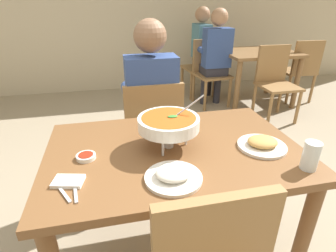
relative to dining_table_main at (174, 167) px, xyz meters
name	(u,v)px	position (x,y,z in m)	size (l,w,h in m)	color
ground_plane	(173,252)	(0.00, 0.00, -0.63)	(16.00, 16.00, 0.00)	gray
dining_table_main	(174,167)	(0.00, 0.00, 0.00)	(1.26, 0.82, 0.75)	brown
chair_diner_main	(153,130)	(0.00, 0.70, -0.12)	(0.44, 0.44, 0.90)	olive
diner_main	(151,99)	(0.00, 0.73, 0.11)	(0.40, 0.45, 1.31)	#2D2D38
curry_bowl	(169,123)	(-0.03, 0.02, 0.24)	(0.33, 0.30, 0.26)	silver
rice_plate	(173,175)	(-0.07, -0.25, 0.13)	(0.24, 0.24, 0.06)	white
appetizer_plate	(262,144)	(0.43, -0.09, 0.13)	(0.24, 0.24, 0.06)	white
sauce_dish	(86,156)	(-0.43, -0.01, 0.13)	(0.09, 0.09, 0.02)	white
napkin_folded	(68,181)	(-0.49, -0.18, 0.12)	(0.12, 0.08, 0.02)	white
fork_utensil	(62,191)	(-0.51, -0.23, 0.12)	(0.01, 0.17, 0.01)	silver
spoon_utensil	(75,189)	(-0.46, -0.23, 0.12)	(0.01, 0.17, 0.01)	silver
drink_glass	(310,157)	(0.53, -0.30, 0.17)	(0.07, 0.07, 0.13)	silver
dining_table_far	(257,61)	(1.77, 2.31, -0.02)	(1.00, 0.80, 0.75)	brown
chair_bg_left	(209,68)	(1.12, 2.44, -0.12)	(0.49, 0.49, 0.90)	olive
chair_bg_middle	(204,63)	(1.17, 2.82, -0.12)	(0.48, 0.48, 0.90)	olive
chair_bg_right	(275,78)	(1.73, 1.78, -0.12)	(0.44, 0.44, 0.90)	olive
chair_bg_corner	(301,68)	(2.42, 2.21, -0.12)	(0.46, 0.46, 0.90)	olive
patron_bg_left	(216,53)	(1.14, 2.32, 0.11)	(0.40, 0.45, 1.31)	#2D2D38
patron_bg_middle	(203,47)	(1.16, 2.86, 0.11)	(0.45, 0.40, 1.31)	#2D2D38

